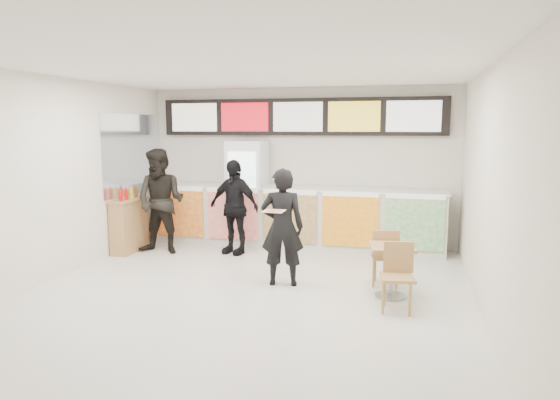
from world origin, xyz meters
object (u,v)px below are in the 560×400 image
(service_counter, at_px, (294,217))
(condiment_ledge, at_px, (129,225))
(customer_mid, at_px, (234,207))
(cafe_table, at_px, (391,261))
(drinks_fridge, at_px, (247,193))
(customer_left, at_px, (161,201))
(customer_main, at_px, (282,227))

(service_counter, relative_size, condiment_ledge, 4.85)
(customer_mid, xyz_separation_m, cafe_table, (2.83, -1.70, -0.36))
(cafe_table, bearing_deg, drinks_fridge, 128.22)
(customer_mid, height_order, condiment_ledge, customer_mid)
(condiment_ledge, bearing_deg, cafe_table, -15.64)
(drinks_fridge, distance_m, customer_left, 1.68)
(customer_main, bearing_deg, customer_left, -37.10)
(drinks_fridge, bearing_deg, service_counter, -0.99)
(service_counter, relative_size, customer_left, 2.95)
(customer_left, relative_size, condiment_ledge, 1.64)
(customer_main, height_order, customer_mid, customer_mid)
(drinks_fridge, xyz_separation_m, condiment_ledge, (-1.88, -1.16, -0.51))
(service_counter, bearing_deg, customer_left, -153.59)
(cafe_table, bearing_deg, condiment_ledge, 153.79)
(customer_main, bearing_deg, service_counter, -92.47)
(customer_main, height_order, customer_left, customer_left)
(drinks_fridge, relative_size, cafe_table, 1.36)
(customer_left, height_order, condiment_ledge, customer_left)
(customer_left, distance_m, condiment_ledge, 0.77)
(customer_left, relative_size, cafe_table, 1.28)
(service_counter, xyz_separation_m, customer_mid, (-0.93, -0.77, 0.27))
(customer_mid, bearing_deg, condiment_ledge, -154.67)
(customer_main, bearing_deg, cafe_table, 163.12)
(customer_left, bearing_deg, customer_main, -25.09)
(customer_main, relative_size, customer_left, 0.90)
(customer_mid, xyz_separation_m, condiment_ledge, (-1.89, -0.37, -0.35))
(service_counter, height_order, drinks_fridge, drinks_fridge)
(service_counter, relative_size, drinks_fridge, 2.78)
(drinks_fridge, bearing_deg, customer_left, -138.72)
(customer_mid, bearing_deg, drinks_fridge, 104.52)
(service_counter, xyz_separation_m, cafe_table, (1.90, -2.47, -0.09))
(drinks_fridge, relative_size, customer_left, 1.06)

